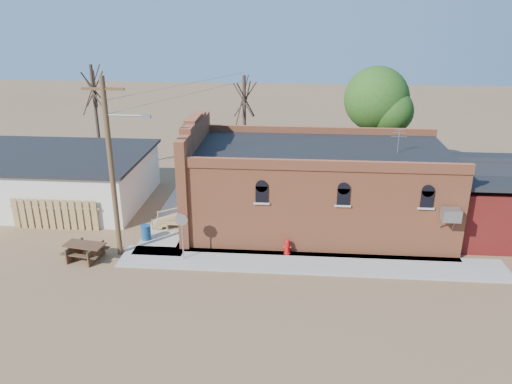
# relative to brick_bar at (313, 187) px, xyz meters

# --- Properties ---
(ground) EXTENTS (120.00, 120.00, 0.00)m
(ground) POSITION_rel_brick_bar_xyz_m (-1.64, -5.49, -2.34)
(ground) COLOR brown
(ground) RESTS_ON ground
(sidewalk_south) EXTENTS (19.00, 2.20, 0.08)m
(sidewalk_south) POSITION_rel_brick_bar_xyz_m (-0.14, -4.59, -2.30)
(sidewalk_south) COLOR #9E9991
(sidewalk_south) RESTS_ON ground
(sidewalk_west) EXTENTS (2.60, 10.00, 0.08)m
(sidewalk_west) POSITION_rel_brick_bar_xyz_m (-7.94, 0.51, -2.30)
(sidewalk_west) COLOR #9E9991
(sidewalk_west) RESTS_ON ground
(brick_bar) EXTENTS (16.40, 7.97, 6.30)m
(brick_bar) POSITION_rel_brick_bar_xyz_m (0.00, 0.00, 0.00)
(brick_bar) COLOR #C2643B
(brick_bar) RESTS_ON ground
(red_shed) EXTENTS (5.40, 6.40, 4.30)m
(red_shed) POSITION_rel_brick_bar_xyz_m (9.86, 0.01, -0.07)
(red_shed) COLOR #52160E
(red_shed) RESTS_ON ground
(wood_fence) EXTENTS (5.20, 0.10, 1.80)m
(wood_fence) POSITION_rel_brick_bar_xyz_m (-14.44, -1.69, -1.44)
(wood_fence) COLOR olive
(wood_fence) RESTS_ON ground
(utility_pole) EXTENTS (3.12, 0.26, 9.00)m
(utility_pole) POSITION_rel_brick_bar_xyz_m (-9.79, -4.29, 2.43)
(utility_pole) COLOR #4A311D
(utility_pole) RESTS_ON ground
(tree_bare_near) EXTENTS (2.80, 2.80, 7.65)m
(tree_bare_near) POSITION_rel_brick_bar_xyz_m (-4.64, 7.51, 3.62)
(tree_bare_near) COLOR #413125
(tree_bare_near) RESTS_ON ground
(tree_bare_far) EXTENTS (2.80, 2.80, 8.16)m
(tree_bare_far) POSITION_rel_brick_bar_xyz_m (-15.64, 8.51, 4.02)
(tree_bare_far) COLOR #413125
(tree_bare_far) RESTS_ON ground
(tree_leafy) EXTENTS (4.40, 4.40, 8.15)m
(tree_leafy) POSITION_rel_brick_bar_xyz_m (4.36, 8.01, 3.59)
(tree_leafy) COLOR #413125
(tree_leafy) RESTS_ON ground
(fire_hydrant) EXTENTS (0.46, 0.46, 0.79)m
(fire_hydrant) POSITION_rel_brick_bar_xyz_m (-1.31, -3.75, -1.87)
(fire_hydrant) COLOR red
(fire_hydrant) RESTS_ON sidewalk_south
(stop_sign) EXTENTS (0.67, 0.10, 2.47)m
(stop_sign) POSITION_rel_brick_bar_xyz_m (-6.46, -4.69, -0.36)
(stop_sign) COLOR gray
(stop_sign) RESTS_ON sidewalk_south
(trash_barrel) EXTENTS (0.63, 0.63, 0.81)m
(trash_barrel) POSITION_rel_brick_bar_xyz_m (-8.94, -2.71, -1.86)
(trash_barrel) COLOR navy
(trash_barrel) RESTS_ON sidewalk_west
(picnic_table) EXTENTS (2.19, 1.79, 0.82)m
(picnic_table) POSITION_rel_brick_bar_xyz_m (-11.37, -4.99, -1.80)
(picnic_table) COLOR #4B301E
(picnic_table) RESTS_ON ground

